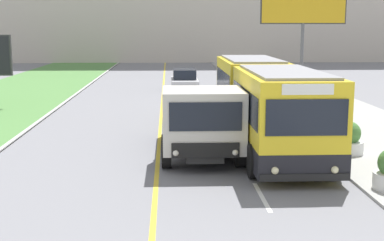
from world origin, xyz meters
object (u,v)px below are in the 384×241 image
(dump_truck, at_px, (201,123))
(planter_round_third, at_px, (314,120))
(planter_round_second, at_px, (348,140))
(planter_round_far, at_px, (288,105))
(car_distant, at_px, (184,80))
(billboard_large, at_px, (304,6))
(city_bus, at_px, (264,102))

(dump_truck, height_order, planter_round_third, dump_truck)
(dump_truck, relative_size, planter_round_third, 5.71)
(dump_truck, height_order, planter_round_second, dump_truck)
(dump_truck, distance_m, planter_round_far, 9.59)
(car_distant, xyz_separation_m, billboard_large, (8.73, 2.54, 5.10))
(city_bus, xyz_separation_m, planter_round_far, (2.19, 5.70, -0.97))
(city_bus, bearing_deg, planter_round_third, 35.26)
(city_bus, xyz_separation_m, car_distant, (-2.49, 16.86, -0.83))
(city_bus, bearing_deg, billboard_large, 72.16)
(city_bus, bearing_deg, planter_round_second, -43.43)
(planter_round_far, bearing_deg, car_distant, 112.75)
(city_bus, distance_m, planter_round_far, 6.18)
(dump_truck, xyz_separation_m, planter_round_third, (4.91, 4.30, -0.68))
(dump_truck, bearing_deg, car_distant, 89.87)
(planter_round_third, distance_m, planter_round_far, 4.02)
(dump_truck, distance_m, car_distant, 19.49)
(planter_round_third, bearing_deg, planter_round_second, -88.66)
(city_bus, relative_size, planter_round_far, 11.61)
(city_bus, height_order, planter_round_far, city_bus)
(city_bus, height_order, dump_truck, city_bus)
(billboard_large, distance_m, planter_round_far, 15.22)
(billboard_large, relative_size, planter_round_second, 6.80)
(car_distant, bearing_deg, planter_round_third, -72.24)
(billboard_large, distance_m, planter_round_second, 22.68)
(billboard_large, xyz_separation_m, planter_round_far, (-4.05, -13.71, -5.24))
(city_bus, distance_m, planter_round_third, 3.07)
(car_distant, height_order, planter_round_second, car_distant)
(planter_round_second, bearing_deg, planter_round_far, 91.96)
(billboard_large, bearing_deg, car_distant, -163.76)
(city_bus, relative_size, planter_round_second, 11.31)
(city_bus, distance_m, billboard_large, 20.83)
(car_distant, relative_size, billboard_large, 0.57)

